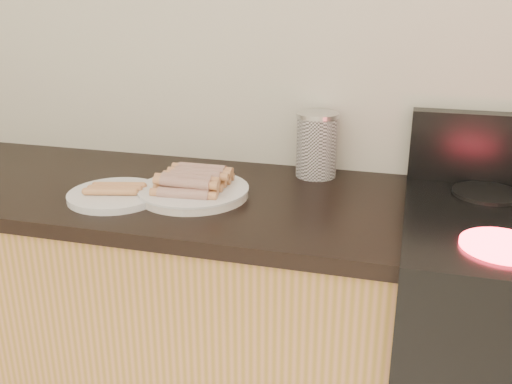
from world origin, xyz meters
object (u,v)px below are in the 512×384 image
(side_plate, at_px, (115,195))
(mug, at_px, (312,161))
(main_plate, at_px, (194,193))
(canister, at_px, (317,145))

(side_plate, distance_m, mug, 0.58)
(main_plate, bearing_deg, side_plate, -160.10)
(canister, distance_m, mug, 0.05)
(mug, bearing_deg, main_plate, -137.77)
(main_plate, relative_size, canister, 1.55)
(mug, bearing_deg, side_plate, -145.70)
(main_plate, height_order, mug, mug)
(side_plate, bearing_deg, main_plate, 19.90)
(side_plate, bearing_deg, canister, 34.57)
(side_plate, relative_size, canister, 1.32)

